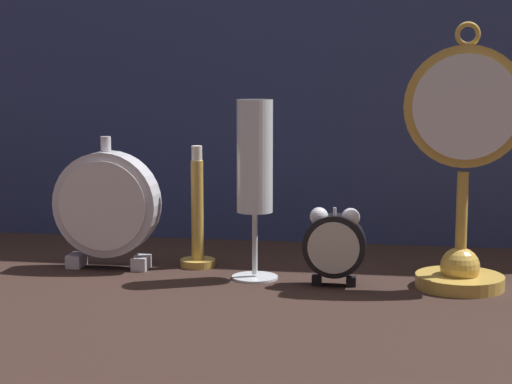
# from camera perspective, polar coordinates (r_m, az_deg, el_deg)

# --- Properties ---
(ground_plane) EXTENTS (4.00, 4.00, 0.00)m
(ground_plane) POSITION_cam_1_polar(r_m,az_deg,el_deg) (1.04, -0.72, -6.69)
(ground_plane) COLOR black
(pocket_watch_on_stand) EXTENTS (0.15, 0.11, 0.32)m
(pocket_watch_on_stand) POSITION_cam_1_polar(r_m,az_deg,el_deg) (1.06, 13.64, 1.02)
(pocket_watch_on_stand) COLOR gold
(pocket_watch_on_stand) RESTS_ON ground_plane
(alarm_clock_twin_bell) EXTENTS (0.08, 0.03, 0.10)m
(alarm_clock_twin_bell) POSITION_cam_1_polar(r_m,az_deg,el_deg) (1.06, 5.25, -3.40)
(alarm_clock_twin_bell) COLOR black
(alarm_clock_twin_bell) RESTS_ON ground_plane
(mantel_clock_silver) EXTENTS (0.14, 0.04, 0.18)m
(mantel_clock_silver) POSITION_cam_1_polar(r_m,az_deg,el_deg) (1.16, -9.91, -0.87)
(mantel_clock_silver) COLOR silver
(mantel_clock_silver) RESTS_ON ground_plane
(champagne_flute) EXTENTS (0.06, 0.06, 0.23)m
(champagne_flute) POSITION_cam_1_polar(r_m,az_deg,el_deg) (1.08, -0.08, 1.57)
(champagne_flute) COLOR silver
(champagne_flute) RESTS_ON ground_plane
(brass_candlestick) EXTENTS (0.05, 0.05, 0.17)m
(brass_candlestick) POSITION_cam_1_polar(r_m,az_deg,el_deg) (1.16, -3.92, -2.23)
(brass_candlestick) COLOR gold
(brass_candlestick) RESTS_ON ground_plane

